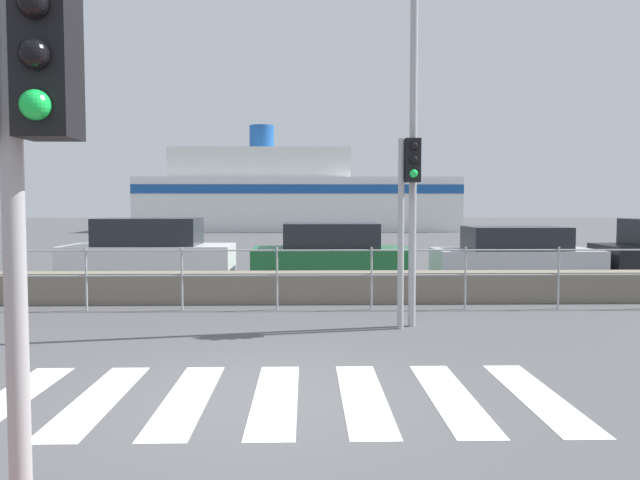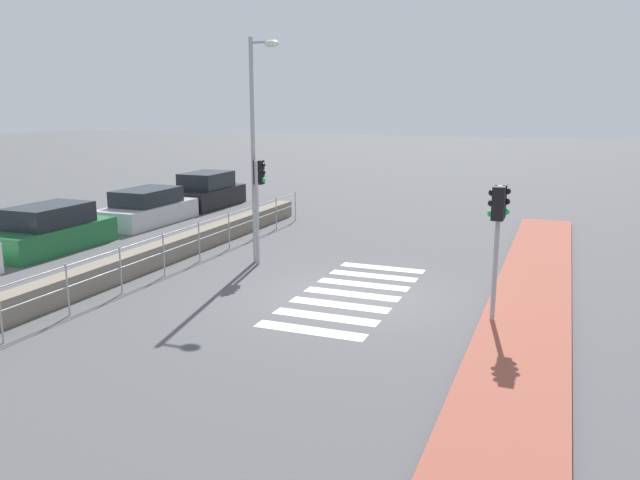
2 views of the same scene
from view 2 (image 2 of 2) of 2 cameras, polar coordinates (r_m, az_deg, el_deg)
ground_plane at (r=15.13m, az=2.66°, el=-5.22°), size 160.00×160.00×0.00m
sidewalk_brick at (r=14.39m, az=18.40°, el=-6.53°), size 24.00×1.80×0.12m
crosswalk at (r=15.33m, az=2.94°, el=-4.96°), size 5.85×2.40×0.01m
seawall at (r=17.93m, az=-16.33°, el=-1.90°), size 19.61×0.55×0.61m
harbor_fence at (r=17.31m, az=-14.13°, el=-0.71°), size 17.69×0.04×1.17m
traffic_light_near at (r=13.13m, az=15.99°, el=2.13°), size 0.58×0.41×2.95m
traffic_light_far at (r=17.92m, az=-5.64°, el=4.70°), size 0.34×0.32×3.00m
streetlamp at (r=17.90m, az=-5.77°, el=10.14°), size 0.32×0.91×6.36m
parked_car_green at (r=21.54m, az=-23.45°, el=0.75°), size 4.19×1.83×1.46m
parked_car_silver at (r=25.26m, az=-15.49°, el=2.79°), size 4.33×1.87×1.36m
parked_car_black at (r=28.81m, az=-10.30°, el=4.33°), size 3.95×1.87×1.57m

